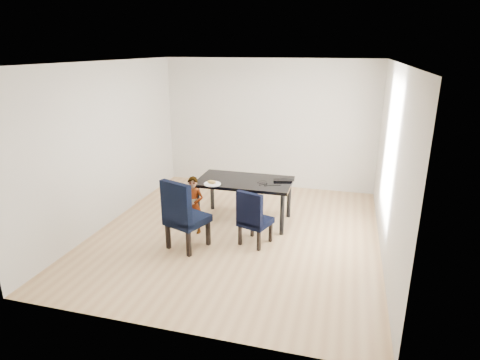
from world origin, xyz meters
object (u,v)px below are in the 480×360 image
(dining_table, at_px, (245,201))
(child, at_px, (194,205))
(plate, at_px, (212,184))
(laptop, at_px, (284,179))
(chair_right, at_px, (256,217))
(chair_left, at_px, (187,213))

(dining_table, xyz_separation_m, child, (-0.69, -0.65, 0.10))
(plate, relative_size, laptop, 0.80)
(laptop, bearing_deg, chair_right, 62.25)
(dining_table, height_order, chair_left, chair_left)
(chair_right, distance_m, child, 1.07)
(chair_left, relative_size, plate, 3.91)
(plate, bearing_deg, child, -126.62)
(chair_right, bearing_deg, dining_table, 134.48)
(dining_table, bearing_deg, plate, -142.83)
(plate, bearing_deg, laptop, 25.47)
(chair_right, xyz_separation_m, plate, (-0.84, 0.43, 0.31))
(chair_right, xyz_separation_m, child, (-1.06, 0.13, 0.03))
(child, relative_size, laptop, 2.72)
(dining_table, bearing_deg, child, -136.48)
(chair_right, relative_size, child, 0.94)
(dining_table, relative_size, plate, 5.72)
(plate, bearing_deg, chair_right, -27.11)
(laptop, bearing_deg, child, 19.54)
(child, bearing_deg, chair_right, -3.76)
(chair_left, height_order, child, chair_left)
(child, bearing_deg, dining_table, 46.71)
(chair_left, bearing_deg, plate, 101.86)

